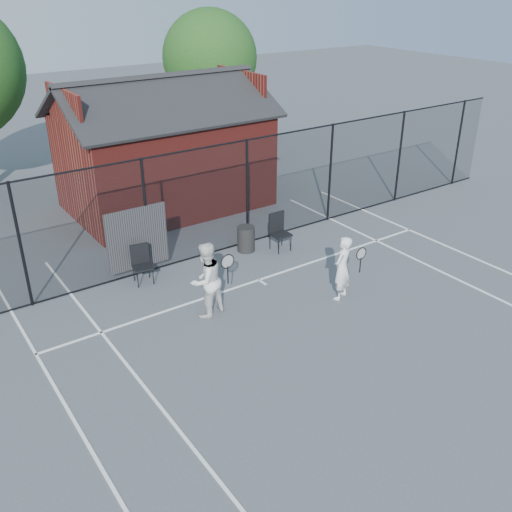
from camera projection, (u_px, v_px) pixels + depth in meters
ground at (340, 336)px, 12.04m from camera, size 80.00×80.00×0.00m
court_lines at (386, 368)px, 11.07m from camera, size 11.02×18.00×0.01m
fence at (206, 205)px, 14.93m from camera, size 22.04×3.00×3.00m
clubhouse at (165, 158)px, 18.22m from camera, size 6.50×4.36×4.19m
tree_right at (210, 58)px, 23.89m from camera, size 3.97×3.97×5.70m
player_front at (342, 268)px, 13.14m from camera, size 0.75×0.61×1.56m
player_back at (206, 280)px, 12.44m from camera, size 1.01×0.84×1.74m
chair_left at (142, 265)px, 13.93m from camera, size 0.53×0.54×0.95m
chair_right at (281, 233)px, 15.60m from camera, size 0.50×0.52×1.03m
waste_bin at (246, 239)px, 15.62m from camera, size 0.51×0.51×0.71m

